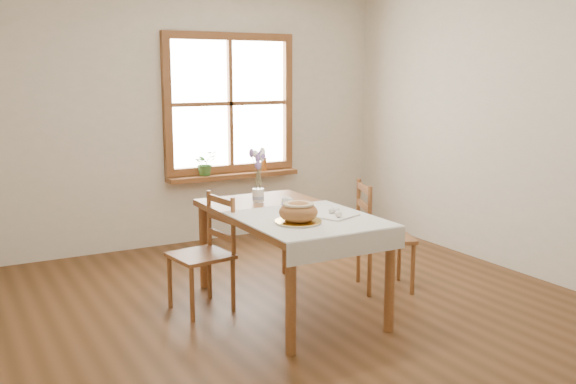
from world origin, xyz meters
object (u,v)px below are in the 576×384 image
object	(u,v)px
dining_table	(288,223)
flower_vase	(258,196)
chair_left	(200,254)
bread_plate	(298,222)
chair_right	(386,236)

from	to	relation	value
dining_table	flower_vase	bearing A→B (deg)	95.62
chair_left	flower_vase	distance (m)	0.68
flower_vase	chair_left	bearing A→B (deg)	-166.39
bread_plate	flower_vase	bearing A→B (deg)	83.26
dining_table	chair_left	world-z (taller)	chair_left
dining_table	bread_plate	world-z (taller)	bread_plate
chair_left	bread_plate	world-z (taller)	chair_left
bread_plate	flower_vase	world-z (taller)	flower_vase
chair_right	flower_vase	size ratio (longest dim) A/B	8.69
bread_plate	flower_vase	size ratio (longest dim) A/B	3.01
chair_left	flower_vase	xyz separation A→B (m)	(0.55, 0.13, 0.37)
chair_left	flower_vase	bearing A→B (deg)	95.34
bread_plate	flower_vase	distance (m)	0.82
chair_left	chair_right	xyz separation A→B (m)	(1.52, -0.28, 0.01)
dining_table	chair_left	xyz separation A→B (m)	(-0.59, 0.28, -0.23)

